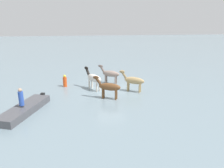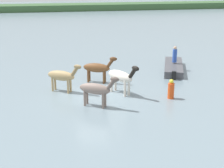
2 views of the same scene
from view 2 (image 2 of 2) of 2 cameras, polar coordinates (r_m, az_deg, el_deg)
name	(u,v)px [view 2 (image 2 of 2)]	position (r m, az deg, el deg)	size (l,w,h in m)	color
ground_plane	(97,95)	(20.01, -2.54, -1.81)	(152.94, 152.94, 0.00)	gray
distant_shoreline	(58,10)	(69.98, -9.08, 12.12)	(137.65, 6.00, 2.40)	#3B5E36
horse_gray_outer	(96,89)	(17.92, -2.68, -0.88)	(2.10, 1.56, 1.78)	gray
horse_lead	(98,68)	(22.04, -2.43, 2.72)	(2.20, 1.34, 1.78)	brown
horse_dun_straggler	(62,76)	(20.43, -8.37, 1.35)	(2.11, 1.61, 1.80)	tan
horse_pinto_flank	(121,77)	(19.82, 1.56, 1.25)	(1.60, 2.33, 1.93)	silver
boat_launch_far	(173,68)	(25.44, 10.30, 2.63)	(2.80, 4.76, 0.74)	#4C4C51
person_helmsman_aft	(175,55)	(25.41, 10.51, 4.84)	(0.32, 0.32, 1.19)	#2D51B2
buoy_channel_marker	(171,90)	(19.53, 9.90, -0.98)	(0.36, 0.36, 1.14)	#E54C19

